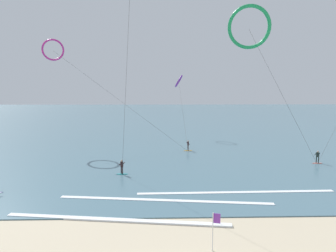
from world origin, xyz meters
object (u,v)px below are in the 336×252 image
at_px(surfer_teal, 122,168).
at_px(beach_flag, 215,225).
at_px(surfer_amber, 188,146).
at_px(kite_violet, 179,81).
at_px(kite_emerald, 249,27).
at_px(surfer_coral, 317,158).
at_px(kite_magenta, 53,50).

distance_m(surfer_teal, beach_flag, 17.71).
bearing_deg(beach_flag, surfer_amber, 87.58).
bearing_deg(kite_violet, surfer_teal, -7.93).
xyz_separation_m(surfer_teal, kite_emerald, (14.97, 2.58, 16.30)).
xyz_separation_m(surfer_teal, kite_violet, (8.49, 30.72, 11.04)).
bearing_deg(surfer_teal, kite_violet, -53.41).
height_order(surfer_amber, kite_emerald, kite_emerald).
distance_m(surfer_teal, surfer_coral, 25.64).
xyz_separation_m(surfer_coral, kite_emerald, (-10.29, -1.80, 16.30)).
distance_m(kite_violet, beach_flag, 47.78).
height_order(kite_violet, beach_flag, kite_violet).
bearing_deg(surfer_coral, kite_emerald, 66.20).
relative_size(kite_violet, beach_flag, 8.15).
bearing_deg(surfer_teal, kite_magenta, -2.36).
distance_m(kite_violet, kite_magenta, 25.81).
height_order(surfer_teal, surfer_amber, same).
relative_size(surfer_coral, kite_violet, 0.09).
bearing_deg(surfer_amber, surfer_coral, 60.44).
bearing_deg(kite_magenta, kite_emerald, 121.63).
bearing_deg(surfer_teal, surfer_amber, -72.40).
distance_m(surfer_teal, kite_violet, 33.73).
distance_m(surfer_amber, kite_violet, 20.91).
height_order(surfer_coral, surfer_amber, same).
relative_size(surfer_teal, kite_violet, 0.09).
bearing_deg(surfer_amber, kite_magenta, -109.55).
xyz_separation_m(surfer_teal, kite_magenta, (-14.64, 20.45, 16.13)).
bearing_deg(surfer_coral, beach_flag, 105.40).
height_order(surfer_teal, kite_violet, kite_violet).
distance_m(surfer_coral, kite_emerald, 19.36).
height_order(kite_emerald, beach_flag, kite_emerald).
height_order(surfer_amber, beach_flag, beach_flag).
bearing_deg(kite_emerald, beach_flag, 98.64).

